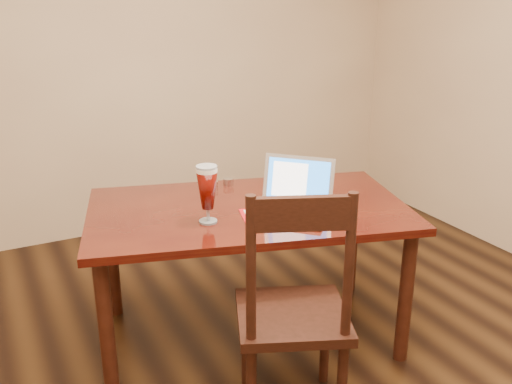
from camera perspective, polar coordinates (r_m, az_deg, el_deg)
name	(u,v)px	position (r m, az deg, el deg)	size (l,w,h in m)	color
room_shell	(316,3)	(2.04, 6.03, 18.29)	(4.51, 5.01, 2.71)	tan
dining_table	(249,222)	(2.94, -0.71, -3.01)	(1.80, 1.30, 1.04)	#441209
dining_chair	(294,313)	(2.46, 3.77, -11.99)	(0.60, 0.59, 1.10)	black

